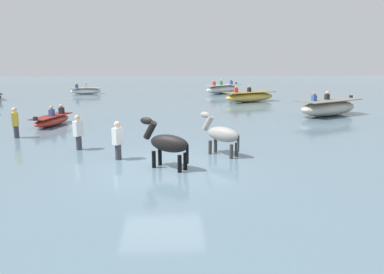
% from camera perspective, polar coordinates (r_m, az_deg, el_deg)
% --- Properties ---
extents(ground_plane, '(120.00, 120.00, 0.00)m').
position_cam_1_polar(ground_plane, '(11.32, -4.64, -6.46)').
color(ground_plane, gray).
extents(water_surface, '(90.00, 90.00, 0.38)m').
position_cam_1_polar(water_surface, '(21.01, -4.17, 2.76)').
color(water_surface, slate).
rests_on(water_surface, ground).
extents(horse_lead_black, '(1.57, 1.21, 1.85)m').
position_cam_1_polar(horse_lead_black, '(10.91, -3.83, -1.18)').
color(horse_lead_black, black).
rests_on(horse_lead_black, ground).
extents(horse_trailing_grey, '(1.37, 1.35, 1.78)m').
position_cam_1_polar(horse_trailing_grey, '(12.41, 4.58, 0.25)').
color(horse_trailing_grey, gray).
rests_on(horse_trailing_grey, ground).
extents(boat_distant_west, '(3.87, 3.43, 1.25)m').
position_cam_1_polar(boat_distant_west, '(34.29, 4.70, 7.37)').
color(boat_distant_west, silver).
rests_on(boat_distant_west, water_surface).
extents(boat_mid_channel, '(4.37, 3.35, 1.38)m').
position_cam_1_polar(boat_mid_channel, '(22.32, 20.20, 4.26)').
color(boat_mid_channel, '#B2AD9E').
rests_on(boat_mid_channel, water_surface).
extents(boat_distant_east, '(4.28, 2.83, 1.21)m').
position_cam_1_polar(boat_distant_east, '(27.90, 8.85, 6.13)').
color(boat_distant_east, gold).
rests_on(boat_distant_east, water_surface).
extents(boat_far_inshore, '(1.50, 2.72, 0.96)m').
position_cam_1_polar(boat_far_inshore, '(19.15, -20.68, 2.44)').
color(boat_far_inshore, '#BC382D').
rests_on(boat_far_inshore, water_surface).
extents(boat_far_offshore, '(2.79, 1.27, 1.03)m').
position_cam_1_polar(boat_far_offshore, '(34.80, -16.01, 6.84)').
color(boat_far_offshore, silver).
rests_on(boat_far_offshore, water_surface).
extents(person_spectator_far, '(0.25, 0.35, 1.63)m').
position_cam_1_polar(person_spectator_far, '(16.71, -25.45, 1.53)').
color(person_spectator_far, '#383842').
rests_on(person_spectator_far, ground).
extents(person_onlooker_left, '(0.34, 0.38, 1.63)m').
position_cam_1_polar(person_onlooker_left, '(13.75, -17.05, 0.12)').
color(person_onlooker_left, '#383842').
rests_on(person_onlooker_left, ground).
extents(person_wading_mid, '(0.35, 0.38, 1.63)m').
position_cam_1_polar(person_wading_mid, '(12.12, -11.31, -1.15)').
color(person_wading_mid, '#383842').
rests_on(person_wading_mid, ground).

